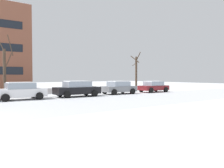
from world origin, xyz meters
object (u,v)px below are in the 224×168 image
(parked_car_white, at_px, (21,91))
(parked_car_gray, at_px, (119,87))
(parked_car_maroon, at_px, (154,86))
(parked_car_black, at_px, (77,89))

(parked_car_white, xyz_separation_m, parked_car_gray, (10.59, 0.14, -0.02))
(parked_car_white, height_order, parked_car_maroon, parked_car_white)
(parked_car_gray, bearing_deg, parked_car_black, -177.39)
(parked_car_gray, bearing_deg, parked_car_white, -179.26)
(parked_car_black, bearing_deg, parked_car_maroon, -0.24)
(parked_car_white, relative_size, parked_car_maroon, 1.06)
(parked_car_white, xyz_separation_m, parked_car_black, (5.30, -0.10, 0.02))
(parked_car_gray, xyz_separation_m, parked_car_maroon, (5.30, -0.29, -0.03))
(parked_car_black, bearing_deg, parked_car_gray, 2.61)
(parked_car_maroon, bearing_deg, parked_car_gray, 176.91)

